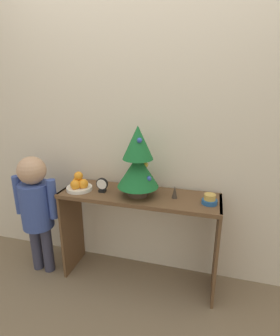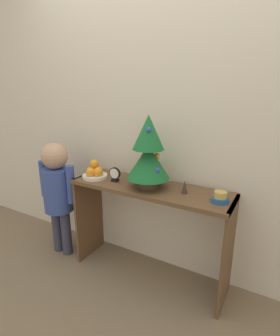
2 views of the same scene
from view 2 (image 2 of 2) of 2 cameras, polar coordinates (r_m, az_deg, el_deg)
The scene contains 9 objects.
ground_plane at distance 2.20m, azimuth -0.68°, elevation -24.67°, with size 12.00×12.00×0.00m, color #7A664C.
back_wall at distance 2.03m, azimuth 5.34°, elevation 10.95°, with size 7.00×0.05×2.50m, color beige.
console_table at distance 2.01m, azimuth 2.01°, elevation -8.69°, with size 1.22×0.38×0.77m.
mini_tree at distance 1.84m, azimuth 1.75°, elevation 3.37°, with size 0.31×0.31×0.52m.
fruit_bowl at distance 2.13m, azimuth -9.87°, elevation -0.93°, with size 0.20×0.20×0.15m.
singing_bowl at distance 1.74m, azimuth 17.03°, elevation -6.21°, with size 0.11×0.11×0.07m.
desk_clock at distance 2.03m, azimuth -5.49°, elevation -1.43°, with size 0.09×0.04×0.11m.
figurine at distance 1.82m, azimuth 9.68°, elevation -4.06°, with size 0.04×0.04×0.09m.
child_figure at distance 2.39m, azimuth -17.51°, elevation -4.07°, with size 0.39×0.25×1.03m.
Camera 2 is at (0.84, -1.42, 1.45)m, focal length 28.00 mm.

